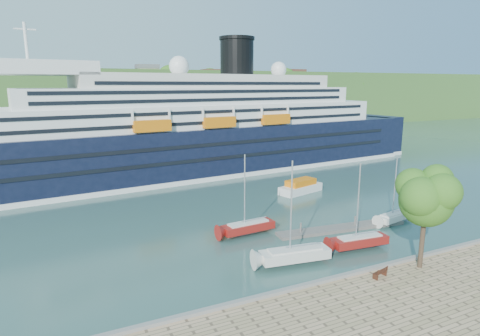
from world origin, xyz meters
name	(u,v)px	position (x,y,z in m)	size (l,w,h in m)	color
ground	(378,276)	(0.00, 0.00, 0.00)	(400.00, 400.00, 0.00)	#2A4B45
far_hillside	(122,101)	(0.00, 145.00, 12.00)	(400.00, 50.00, 24.00)	#366127
quay_coping	(380,266)	(0.00, -0.20, 1.15)	(220.00, 0.50, 0.30)	slate
cruise_ship	(180,106)	(-3.45, 52.58, 14.32)	(127.57, 18.58, 28.65)	black
park_bench	(380,272)	(-1.47, -1.68, 1.54)	(1.68, 0.69, 1.08)	#431F13
promenade_tree	(425,213)	(3.67, -1.74, 6.52)	(6.67, 6.67, 11.05)	#29691B
floating_pontoon	(342,228)	(5.35, 11.91, 0.20)	(18.02, 2.20, 0.40)	slate
sailboat_white_near	(296,216)	(-5.88, 5.85, 5.32)	(8.23, 2.29, 10.63)	silver
sailboat_red	(362,209)	(3.03, 6.04, 4.83)	(7.47, 2.08, 9.65)	maroon
sailboat_white_far	(396,192)	(13.52, 10.90, 4.32)	(6.68, 1.86, 8.63)	silver
tender_launch	(301,186)	(10.83, 29.60, 1.18)	(8.53, 2.92, 2.36)	orange
sailboat_extra	(248,197)	(-6.47, 15.60, 4.92)	(7.61, 2.11, 9.83)	maroon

